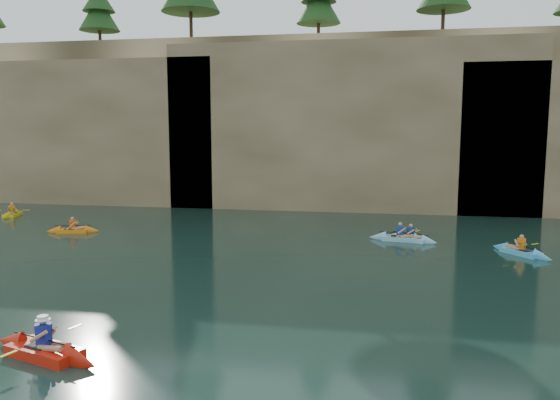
# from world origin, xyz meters

# --- Properties ---
(ground) EXTENTS (160.00, 160.00, 0.00)m
(ground) POSITION_xyz_m (0.00, 0.00, 0.00)
(ground) COLOR black
(ground) RESTS_ON ground
(cliff) EXTENTS (70.00, 16.00, 12.00)m
(cliff) POSITION_xyz_m (0.00, 30.00, 6.00)
(cliff) COLOR tan
(cliff) RESTS_ON ground
(cliff_slab_west) EXTENTS (26.00, 2.40, 10.56)m
(cliff_slab_west) POSITION_xyz_m (-20.00, 22.60, 5.28)
(cliff_slab_west) COLOR #9F8660
(cliff_slab_west) RESTS_ON ground
(cliff_slab_center) EXTENTS (24.00, 2.40, 11.40)m
(cliff_slab_center) POSITION_xyz_m (2.00, 22.60, 5.70)
(cliff_slab_center) COLOR #9F8660
(cliff_slab_center) RESTS_ON ground
(sea_cave_west) EXTENTS (4.50, 1.00, 4.00)m
(sea_cave_west) POSITION_xyz_m (-18.00, 21.95, 2.00)
(sea_cave_west) COLOR black
(sea_cave_west) RESTS_ON ground
(sea_cave_center) EXTENTS (3.50, 1.00, 3.20)m
(sea_cave_center) POSITION_xyz_m (-4.00, 21.95, 1.60)
(sea_cave_center) COLOR black
(sea_cave_center) RESTS_ON ground
(sea_cave_east) EXTENTS (5.00, 1.00, 4.50)m
(sea_cave_east) POSITION_xyz_m (10.00, 21.95, 2.25)
(sea_cave_east) COLOR black
(sea_cave_east) RESTS_ON ground
(main_kayaker) EXTENTS (3.50, 2.25, 1.27)m
(main_kayaker) POSITION_xyz_m (-3.66, -2.55, 0.17)
(main_kayaker) COLOR red
(main_kayaker) RESTS_ON ground
(kayaker_orange) EXTENTS (2.81, 2.04, 1.04)m
(kayaker_orange) POSITION_xyz_m (-11.68, 11.94, 0.13)
(kayaker_orange) COLOR orange
(kayaker_orange) RESTS_ON ground
(kayaker_ltblue_near) EXTENTS (2.70, 1.94, 1.06)m
(kayaker_ltblue_near) POSITION_xyz_m (5.73, 12.96, 0.13)
(kayaker_ltblue_near) COLOR #96D3FB
(kayaker_ltblue_near) RESTS_ON ground
(kayaker_yellow) EXTENTS (2.10, 2.71, 1.08)m
(kayaker_yellow) POSITION_xyz_m (-18.36, 16.16, 0.13)
(kayaker_yellow) COLOR yellow
(kayaker_yellow) RESTS_ON ground
(kayaker_ltblue_mid) EXTENTS (3.07, 2.25, 1.14)m
(kayaker_ltblue_mid) POSITION_xyz_m (5.22, 12.95, 0.14)
(kayaker_ltblue_mid) COLOR #8AC9E7
(kayaker_ltblue_mid) RESTS_ON ground
(kayaker_blue_east) EXTENTS (2.40, 2.87, 1.10)m
(kayaker_blue_east) POSITION_xyz_m (10.32, 10.93, 0.14)
(kayaker_blue_east) COLOR #46B3EF
(kayaker_blue_east) RESTS_ON ground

